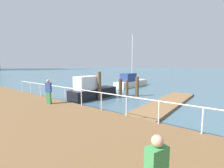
# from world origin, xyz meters

# --- Properties ---
(ground_plane) EXTENTS (300.00, 300.00, 0.00)m
(ground_plane) POSITION_xyz_m (0.00, 20.00, 0.00)
(ground_plane) COLOR #476675
(boardwalk) EXTENTS (11.00, 38.00, 0.40)m
(boardwalk) POSITION_xyz_m (-8.50, 11.00, 0.20)
(boardwalk) COLOR brown
(boardwalk) RESTS_ON ground_plane
(floating_dock) EXTENTS (10.75, 2.00, 0.18)m
(floating_dock) POSITION_xyz_m (1.88, 10.05, 0.09)
(floating_dock) COLOR olive
(floating_dock) RESTS_ON ground_plane
(boardwalk_railing) EXTENTS (0.06, 26.04, 1.08)m
(boardwalk_railing) POSITION_xyz_m (-3.15, 9.49, 1.24)
(boardwalk_railing) COLOR white
(boardwalk_railing) RESTS_ON boardwalk
(dock_piling_0) EXTENTS (0.32, 0.32, 2.46)m
(dock_piling_0) POSITION_xyz_m (0.29, 15.37, 1.23)
(dock_piling_0) COLOR brown
(dock_piling_0) RESTS_ON ground_plane
(dock_piling_1) EXTENTS (0.32, 0.32, 1.71)m
(dock_piling_1) POSITION_xyz_m (2.54, 14.67, 0.85)
(dock_piling_1) COLOR #473826
(dock_piling_1) RESTS_ON ground_plane
(dock_piling_2) EXTENTS (0.29, 0.29, 1.65)m
(dock_piling_2) POSITION_xyz_m (2.76, 14.07, 0.82)
(dock_piling_2) COLOR brown
(dock_piling_2) RESTS_ON ground_plane
(dock_piling_3) EXTENTS (0.34, 0.34, 1.90)m
(dock_piling_3) POSITION_xyz_m (3.56, 13.41, 0.95)
(dock_piling_3) COLOR brown
(dock_piling_3) RESTS_ON ground_plane
(moored_boat_1) EXTENTS (4.80, 1.79, 2.06)m
(moored_boat_1) POSITION_xyz_m (0.17, 16.25, 0.77)
(moored_boat_1) COLOR black
(moored_boat_1) RESTS_ON ground_plane
(moored_boat_2) EXTENTS (6.53, 1.70, 7.13)m
(moored_boat_2) POSITION_xyz_m (9.11, 17.41, 0.68)
(moored_boat_2) COLOR beige
(moored_boat_2) RESTS_ON ground_plane
(pedestrian_0) EXTENTS (0.36, 0.42, 1.69)m
(pedestrian_0) POSITION_xyz_m (-4.18, 15.95, 1.28)
(pedestrian_0) COLOR #3F8C4C
(pedestrian_0) RESTS_ON boardwalk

